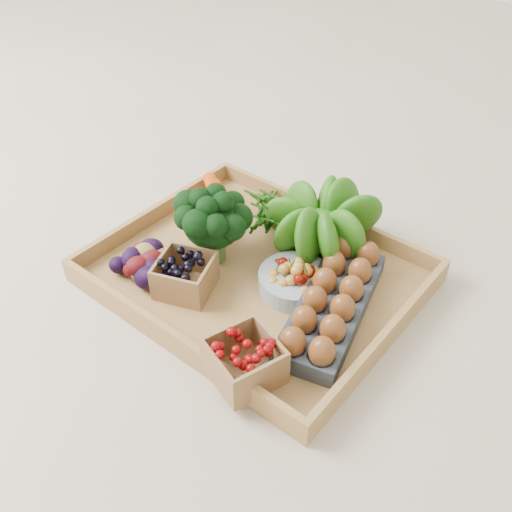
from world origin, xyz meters
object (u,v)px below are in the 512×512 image
Objects in this scene: tray at (256,278)px; cherry_bowl at (295,282)px; broccoli at (214,235)px; egg_carton at (332,307)px.

cherry_bowl reaches higher than tray.
egg_carton is at bearing 3.25° from broccoli.
tray is 1.84× the size of egg_carton.
broccoli is at bearing -170.82° from cherry_bowl.
egg_carton is (0.17, 0.00, 0.02)m from tray.
tray is 0.11m from broccoli.
broccoli is 0.18m from cherry_bowl.
egg_carton is at bearing -8.32° from cherry_bowl.
broccoli reaches higher than egg_carton.
cherry_bowl is at bearing 9.18° from broccoli.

